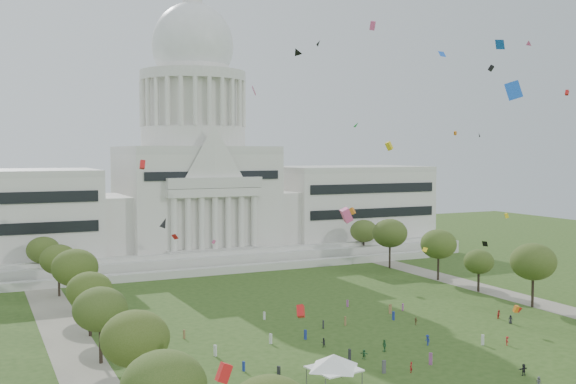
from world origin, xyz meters
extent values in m
plane|color=#2E4B18|center=(0.00, 0.00, 0.00)|extent=(400.00, 400.00, 0.00)
cube|color=beige|center=(0.00, 115.00, 2.00)|extent=(160.00, 60.00, 4.00)
cube|color=beige|center=(0.00, 82.00, 1.00)|extent=(130.00, 3.00, 2.00)
cube|color=beige|center=(0.00, 90.00, 2.50)|extent=(140.00, 3.00, 5.00)
cube|color=silver|center=(-55.00, 114.00, 15.00)|extent=(50.00, 34.00, 22.00)
cube|color=silver|center=(55.00, 114.00, 15.00)|extent=(50.00, 34.00, 22.00)
cube|color=silver|center=(-27.00, 112.00, 12.00)|extent=(12.00, 26.00, 16.00)
cube|color=silver|center=(27.00, 112.00, 12.00)|extent=(12.00, 26.00, 16.00)
cube|color=silver|center=(0.00, 114.00, 18.00)|extent=(44.00, 38.00, 28.00)
cube|color=silver|center=(0.00, 94.00, 21.20)|extent=(28.00, 3.00, 2.40)
cube|color=black|center=(-55.00, 96.80, 17.00)|extent=(46.00, 0.40, 11.00)
cube|color=black|center=(55.00, 96.80, 17.00)|extent=(46.00, 0.40, 11.00)
cylinder|color=silver|center=(0.00, 114.00, 37.40)|extent=(32.00, 32.00, 6.00)
cylinder|color=silver|center=(0.00, 114.00, 47.40)|extent=(28.00, 28.00, 14.00)
cylinder|color=beige|center=(0.00, 114.00, 55.90)|extent=(32.40, 32.40, 3.00)
cylinder|color=silver|center=(0.00, 114.00, 61.40)|extent=(22.00, 22.00, 8.00)
ellipsoid|color=silver|center=(0.00, 114.00, 65.40)|extent=(25.00, 25.00, 26.20)
cylinder|color=silver|center=(0.00, 114.00, 78.90)|extent=(6.00, 6.00, 5.00)
cube|color=gray|center=(-48.00, 30.00, 0.02)|extent=(8.00, 160.00, 0.04)
cube|color=gray|center=(48.00, 30.00, 0.02)|extent=(8.00, 160.00, 0.04)
ellipsoid|color=#3C4E18|center=(-44.07, -2.96, 8.97)|extent=(8.86, 8.86, 7.25)
cylinder|color=black|center=(-45.04, 17.30, 2.73)|extent=(0.56, 0.56, 5.47)
ellipsoid|color=#354A1B|center=(-45.04, 17.30, 8.53)|extent=(8.42, 8.42, 6.89)
cylinder|color=black|center=(44.17, 17.44, 3.10)|extent=(0.56, 0.56, 6.20)
ellipsoid|color=#364A19|center=(44.17, 17.44, 9.68)|extent=(9.55, 9.55, 7.82)
cylinder|color=black|center=(-44.09, 33.92, 2.64)|extent=(0.56, 0.56, 5.27)
ellipsoid|color=#374D16|center=(-44.09, 33.92, 8.23)|extent=(8.12, 8.12, 6.65)
cylinder|color=black|center=(44.40, 34.48, 2.28)|extent=(0.56, 0.56, 4.56)
ellipsoid|color=#314917|center=(44.40, 34.48, 7.11)|extent=(7.01, 7.01, 5.74)
cylinder|color=black|center=(-44.08, 52.42, 3.02)|extent=(0.56, 0.56, 6.03)
ellipsoid|color=#334814|center=(-44.08, 52.42, 9.41)|extent=(9.29, 9.29, 7.60)
cylinder|color=black|center=(44.76, 50.04, 2.98)|extent=(0.56, 0.56, 5.97)
ellipsoid|color=#38501A|center=(44.76, 50.04, 9.31)|extent=(9.19, 9.19, 7.52)
cylinder|color=black|center=(-45.22, 71.01, 2.70)|extent=(0.56, 0.56, 5.41)
ellipsoid|color=#3B5218|center=(-45.22, 71.01, 8.44)|extent=(8.33, 8.33, 6.81)
cylinder|color=black|center=(43.49, 70.19, 3.19)|extent=(0.56, 0.56, 6.37)
ellipsoid|color=#344619|center=(43.49, 70.19, 9.94)|extent=(9.82, 9.82, 8.03)
cylinder|color=black|center=(-46.87, 89.14, 2.66)|extent=(0.56, 0.56, 5.32)
ellipsoid|color=#354A17|center=(-46.87, 89.14, 8.29)|extent=(8.19, 8.19, 6.70)
cylinder|color=black|center=(45.96, 88.13, 2.73)|extent=(0.56, 0.56, 5.47)
ellipsoid|color=#3C501E|center=(45.96, 88.13, 8.53)|extent=(8.42, 8.42, 6.89)
cylinder|color=#4C4C4C|center=(-14.63, -10.15, 1.27)|extent=(0.12, 0.12, 2.54)
cylinder|color=#4C4C4C|center=(-20.33, -4.45, 1.27)|extent=(0.12, 0.12, 2.54)
cylinder|color=#4C4C4C|center=(-14.63, -4.45, 1.27)|extent=(0.12, 0.12, 2.54)
cube|color=white|center=(-17.48, -7.30, 2.65)|extent=(6.92, 6.92, 0.20)
pyramid|color=white|center=(-17.48, -7.30, 3.77)|extent=(9.69, 9.69, 2.04)
imported|color=#26262B|center=(29.95, 8.79, 0.84)|extent=(0.96, 0.95, 1.67)
imported|color=#B21E1E|center=(30.62, 12.64, 0.86)|extent=(0.95, 0.74, 1.73)
imported|color=navy|center=(6.81, 3.81, 0.91)|extent=(0.62, 1.18, 1.81)
imported|color=#33723F|center=(-1.78, 3.92, 0.99)|extent=(0.73, 1.21, 1.97)
imported|color=#33723F|center=(-6.91, 1.91, 0.77)|extent=(1.41, 1.39, 1.53)
imported|color=#4C4C51|center=(8.29, -19.53, 0.78)|extent=(0.74, 0.89, 1.56)
imported|color=#B21E1E|center=(-4.08, -6.73, 0.81)|extent=(0.73, 0.70, 1.62)
imported|color=#26262B|center=(-9.68, 10.37, 0.79)|extent=(0.84, 0.60, 1.57)
imported|color=#B21E1E|center=(19.02, -1.98, 0.77)|extent=(0.85, 1.11, 1.54)
imported|color=olive|center=(13.16, 15.89, 0.72)|extent=(0.55, 0.89, 1.43)
imported|color=#26262B|center=(10.17, -14.77, 0.86)|extent=(1.61, 0.66, 1.73)
cube|color=#994C8C|center=(0.84, -4.95, 0.93)|extent=(0.54, 0.58, 1.86)
cube|color=#994C8C|center=(17.39, 26.25, 0.75)|extent=(0.47, 0.41, 1.50)
cube|color=navy|center=(-26.35, 4.46, 0.74)|extent=(0.38, 0.46, 1.48)
cube|color=olive|center=(-29.39, 25.31, 0.77)|extent=(0.32, 0.45, 1.55)
cube|color=silver|center=(-11.39, 31.65, 0.78)|extent=(0.39, 0.48, 1.55)
cube|color=navy|center=(-36.32, 20.35, 0.97)|extent=(0.59, 0.58, 1.93)
cube|color=#26262B|center=(-9.33, 2.28, 0.90)|extent=(0.33, 0.50, 1.79)
cube|color=olive|center=(13.63, 25.24, 0.96)|extent=(0.54, 0.38, 1.93)
cube|color=navy|center=(11.27, 20.61, 0.85)|extent=(0.36, 0.49, 1.69)
cube|color=silver|center=(15.37, -0.08, 0.89)|extent=(0.53, 0.55, 1.78)
cube|color=#26262B|center=(-4.07, 20.91, 0.76)|extent=(0.36, 0.46, 1.52)
cube|color=#26262B|center=(-22.85, -0.53, 0.87)|extent=(0.43, 0.53, 1.73)
cube|color=#4C4C51|center=(-7.88, -5.26, 0.97)|extent=(0.52, 0.32, 1.95)
cube|color=navy|center=(-10.36, 15.78, 0.86)|extent=(0.37, 0.50, 1.72)
cube|color=olive|center=(0.72, 21.05, 0.86)|extent=(0.41, 0.52, 1.72)
cube|color=#994C8C|center=(8.78, 34.09, 0.75)|extent=(0.43, 0.46, 1.49)
cube|color=silver|center=(-16.95, 15.86, 0.87)|extent=(0.47, 0.54, 1.74)
cube|color=silver|center=(-27.79, 13.29, 0.91)|extent=(0.50, 0.57, 1.83)
cube|color=navy|center=(-35.93, 24.02, 0.94)|extent=(0.41, 0.55, 1.89)
camera|label=1|loc=(-62.31, -87.81, 32.77)|focal=42.00mm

